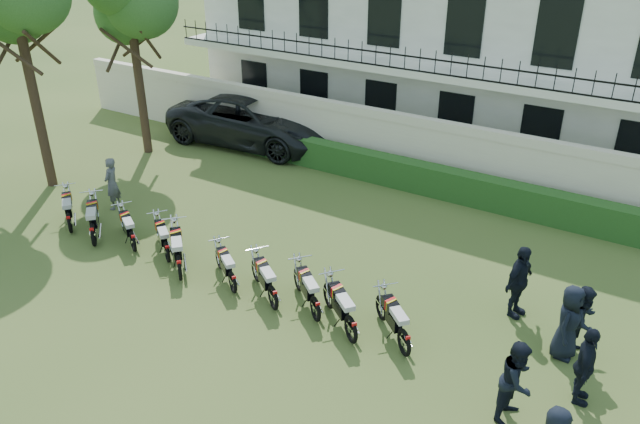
% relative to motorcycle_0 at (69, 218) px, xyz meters
% --- Properties ---
extents(ground, '(100.00, 100.00, 0.00)m').
position_rel_motorcycle_0_xyz_m(ground, '(6.08, 0.95, -0.49)').
color(ground, '#3B5522').
rests_on(ground, ground).
extents(perimeter_wall, '(30.00, 0.35, 2.30)m').
position_rel_motorcycle_0_xyz_m(perimeter_wall, '(6.08, 8.95, 0.68)').
color(perimeter_wall, silver).
rests_on(perimeter_wall, ground).
extents(hedge, '(18.00, 0.60, 1.00)m').
position_rel_motorcycle_0_xyz_m(hedge, '(7.08, 8.15, 0.01)').
color(hedge, '#244819').
rests_on(hedge, ground).
extents(building, '(20.40, 9.60, 7.40)m').
position_rel_motorcycle_0_xyz_m(building, '(6.08, 14.91, 3.22)').
color(building, white).
rests_on(building, ground).
extents(motorcycle_0, '(1.60, 1.28, 1.07)m').
position_rel_motorcycle_0_xyz_m(motorcycle_0, '(0.00, 0.00, 0.00)').
color(motorcycle_0, black).
rests_on(motorcycle_0, ground).
extents(motorcycle_1, '(1.60, 1.49, 1.14)m').
position_rel_motorcycle_0_xyz_m(motorcycle_1, '(1.21, -0.15, 0.03)').
color(motorcycle_1, black).
rests_on(motorcycle_1, ground).
extents(motorcycle_2, '(1.63, 1.03, 1.01)m').
position_rel_motorcycle_0_xyz_m(motorcycle_2, '(2.40, 0.22, -0.03)').
color(motorcycle_2, black).
rests_on(motorcycle_2, ground).
extents(motorcycle_3, '(1.55, 1.14, 1.00)m').
position_rel_motorcycle_0_xyz_m(motorcycle_3, '(3.61, 0.30, -0.03)').
color(motorcycle_3, black).
rests_on(motorcycle_3, ground).
extents(motorcycle_4, '(1.60, 1.53, 1.15)m').
position_rel_motorcycle_0_xyz_m(motorcycle_4, '(4.50, -0.16, 0.04)').
color(motorcycle_4, black).
rests_on(motorcycle_4, ground).
extents(motorcycle_5, '(1.54, 1.09, 0.98)m').
position_rel_motorcycle_0_xyz_m(motorcycle_5, '(6.04, 0.09, -0.04)').
color(motorcycle_5, black).
rests_on(motorcycle_5, ground).
extents(motorcycle_6, '(1.64, 1.20, 1.06)m').
position_rel_motorcycle_0_xyz_m(motorcycle_6, '(7.31, 0.05, -0.00)').
color(motorcycle_6, black).
rests_on(motorcycle_6, ground).
extents(motorcycle_7, '(1.56, 1.29, 1.05)m').
position_rel_motorcycle_0_xyz_m(motorcycle_7, '(8.41, 0.21, -0.01)').
color(motorcycle_7, black).
rests_on(motorcycle_7, ground).
extents(motorcycle_8, '(1.65, 1.34, 1.11)m').
position_rel_motorcycle_0_xyz_m(motorcycle_8, '(9.50, -0.04, 0.02)').
color(motorcycle_8, black).
rests_on(motorcycle_8, ground).
extents(motorcycle_9, '(1.51, 1.37, 1.06)m').
position_rel_motorcycle_0_xyz_m(motorcycle_9, '(10.69, 0.18, -0.00)').
color(motorcycle_9, black).
rests_on(motorcycle_9, ground).
extents(suv, '(7.15, 3.69, 1.93)m').
position_rel_motorcycle_0_xyz_m(suv, '(0.05, 8.89, 0.47)').
color(suv, black).
rests_on(suv, ground).
extents(inspector, '(0.59, 0.72, 1.70)m').
position_rel_motorcycle_0_xyz_m(inspector, '(-0.19, 1.86, 0.36)').
color(inspector, '#5D5D62').
rests_on(inspector, ground).
extents(officer_1, '(0.76, 0.92, 1.73)m').
position_rel_motorcycle_0_xyz_m(officer_1, '(13.20, -0.35, 0.37)').
color(officer_1, black).
rests_on(officer_1, ground).
extents(officer_2, '(0.57, 1.06, 1.72)m').
position_rel_motorcycle_0_xyz_m(officer_2, '(14.19, 0.75, 0.37)').
color(officer_2, black).
rests_on(officer_2, ground).
extents(officer_3, '(0.64, 0.91, 1.74)m').
position_rel_motorcycle_0_xyz_m(officer_3, '(13.61, 2.01, 0.38)').
color(officer_3, black).
rests_on(officer_3, ground).
extents(officer_4, '(0.85, 0.97, 1.68)m').
position_rel_motorcycle_0_xyz_m(officer_4, '(13.85, 2.25, 0.35)').
color(officer_4, black).
rests_on(officer_4, ground).
extents(officer_5, '(0.69, 1.15, 1.84)m').
position_rel_motorcycle_0_xyz_m(officer_5, '(12.29, 2.92, 0.43)').
color(officer_5, black).
rests_on(officer_5, ground).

